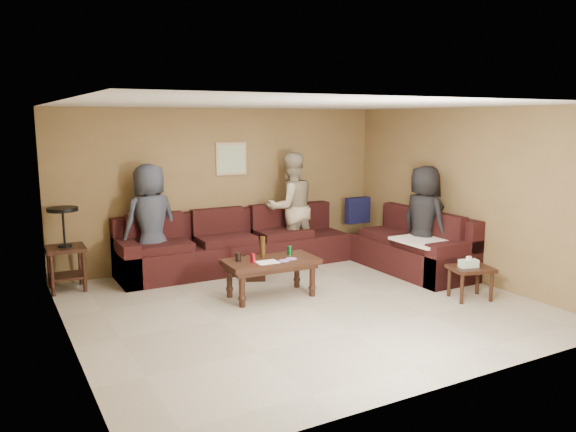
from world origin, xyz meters
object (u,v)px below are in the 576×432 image
object	(u,v)px
person_middle	(291,208)
waste_bin	(256,268)
person_right	(424,220)
sectional_sofa	(299,249)
person_left	(151,222)
coffee_table	(271,265)
side_table_right	(470,271)
end_table_left	(65,247)

from	to	relation	value
person_middle	waste_bin	bearing A→B (deg)	36.16
person_right	person_middle	bearing A→B (deg)	36.17
sectional_sofa	person_left	world-z (taller)	person_left
person_middle	person_right	size ratio (longest dim) A/B	1.09
person_middle	person_left	bearing A→B (deg)	-0.42
sectional_sofa	coffee_table	world-z (taller)	sectional_sofa
waste_bin	side_table_right	bearing A→B (deg)	-46.58
person_left	person_middle	xyz separation A→B (m)	(2.30, -0.04, 0.05)
side_table_right	person_right	xyz separation A→B (m)	(0.30, 1.24, 0.45)
coffee_table	end_table_left	distance (m)	2.83
end_table_left	side_table_right	bearing A→B (deg)	-32.77
coffee_table	end_table_left	xyz separation A→B (m)	(-2.33, 1.60, 0.17)
person_left	side_table_right	bearing A→B (deg)	124.99
side_table_right	end_table_left	bearing A→B (deg)	147.23
sectional_sofa	coffee_table	bearing A→B (deg)	-135.18
person_middle	person_right	xyz separation A→B (m)	(1.38, -1.64, -0.07)
end_table_left	person_left	bearing A→B (deg)	-1.07
coffee_table	person_left	xyz separation A→B (m)	(-1.15, 1.58, 0.42)
person_middle	person_right	distance (m)	2.15
sectional_sofa	waste_bin	size ratio (longest dim) A/B	13.72
sectional_sofa	person_left	bearing A→B (deg)	165.03
coffee_table	person_middle	bearing A→B (deg)	53.14
sectional_sofa	person_left	xyz separation A→B (m)	(-2.16, 0.58, 0.53)
waste_bin	person_middle	world-z (taller)	person_middle
coffee_table	waste_bin	distance (m)	0.90
waste_bin	person_middle	xyz separation A→B (m)	(0.98, 0.70, 0.73)
sectional_sofa	side_table_right	world-z (taller)	sectional_sofa
coffee_table	sectional_sofa	bearing A→B (deg)	44.82
end_table_left	person_middle	bearing A→B (deg)	-1.04
coffee_table	person_right	size ratio (longest dim) A/B	0.76
side_table_right	waste_bin	world-z (taller)	side_table_right
sectional_sofa	end_table_left	world-z (taller)	end_table_left
end_table_left	sectional_sofa	bearing A→B (deg)	-10.18
person_right	side_table_right	bearing A→B (deg)	162.47
side_table_right	waste_bin	bearing A→B (deg)	133.42
person_middle	side_table_right	bearing A→B (deg)	111.26
end_table_left	waste_bin	bearing A→B (deg)	-16.91
person_left	person_right	world-z (taller)	person_left
end_table_left	person_left	xyz separation A→B (m)	(1.18, -0.02, 0.25)
end_table_left	person_right	xyz separation A→B (m)	(4.86, -1.70, 0.22)
coffee_table	waste_bin	size ratio (longest dim) A/B	3.68
side_table_right	person_left	xyz separation A→B (m)	(-3.39, 2.92, 0.47)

